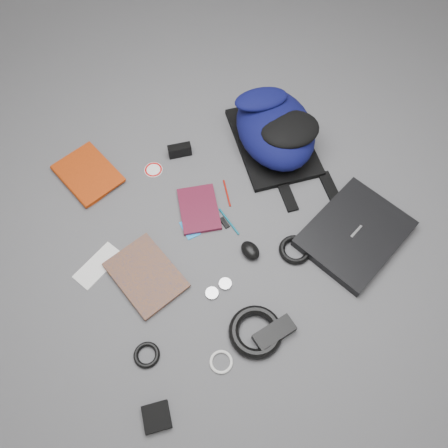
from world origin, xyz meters
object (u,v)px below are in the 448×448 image
pouch (157,417)px  mouse (250,250)px  backpack (275,128)px  comic_book (123,292)px  textbook_red (68,188)px  power_brick (274,333)px  dvd_case (199,209)px  compact_camera (180,150)px  laptop (355,234)px

pouch → mouse: bearing=33.7°
backpack → comic_book: backpack is taller
pouch → comic_book: bearing=82.4°
textbook_red → power_brick: size_ratio=1.82×
backpack → pouch: backpack is taller
dvd_case → power_brick: size_ratio=1.43×
comic_book → compact_camera: (0.46, 0.48, 0.02)m
textbook_red → power_brick: 1.02m
power_brick → pouch: bearing=-177.4°
pouch → dvd_case: bearing=53.8°
backpack → dvd_case: bearing=-148.7°
backpack → laptop: 0.55m
comic_book → compact_camera: size_ratio=2.84×
mouse → backpack: bearing=42.8°
backpack → mouse: (-0.35, -0.42, -0.08)m
backpack → laptop: (0.05, -0.55, -0.08)m
backpack → laptop: size_ratio=1.22×
laptop → comic_book: bearing=148.5°
compact_camera → power_brick: bearing=-79.1°
power_brick → comic_book: bearing=132.7°
power_brick → pouch: size_ratio=1.74×
power_brick → backpack: bearing=55.3°
power_brick → mouse: bearing=71.5°
mouse → compact_camera: bearing=86.7°
compact_camera → pouch: compact_camera is taller
textbook_red → laptop: bearing=-52.9°
mouse → pouch: 0.66m
backpack → laptop: bearing=-73.1°
power_brick → textbook_red: bearing=111.9°
comic_book → pouch: size_ratio=3.30×
power_brick → compact_camera: bearing=83.1°
dvd_case → power_brick: (0.01, -0.58, 0.01)m
backpack → pouch: (-0.90, -0.79, -0.09)m
mouse → pouch: mouse is taller
laptop → power_brick: 0.51m
dvd_case → compact_camera: 0.30m
backpack → compact_camera: size_ratio=4.94×
textbook_red → dvd_case: size_ratio=1.27×
backpack → pouch: 1.20m
laptop → dvd_case: size_ratio=1.89×
comic_book → power_brick: power_brick is taller
compact_camera → pouch: (-0.52, -0.92, -0.02)m
dvd_case → pouch: bearing=-109.2°
compact_camera → pouch: bearing=-105.4°
laptop → backpack: bearing=76.1°
comic_book → pouch: same height
textbook_red → dvd_case: bearing=-52.5°
comic_book → power_brick: bearing=-55.6°
laptop → power_brick: size_ratio=2.71×
dvd_case → mouse: (0.09, -0.26, 0.01)m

